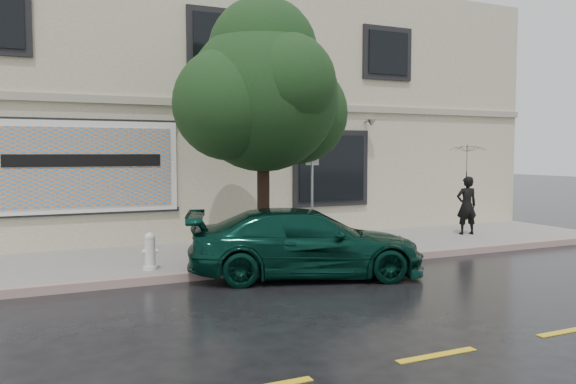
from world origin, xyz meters
name	(u,v)px	position (x,y,z in m)	size (l,w,h in m)	color
ground	(306,289)	(0.00, 0.00, 0.00)	(90.00, 90.00, 0.00)	black
sidewalk	(243,254)	(0.00, 3.25, 0.07)	(20.00, 3.50, 0.15)	gray
curb	(272,269)	(0.00, 1.50, 0.07)	(20.00, 0.18, 0.16)	gray
road_marking	(437,355)	(0.00, -3.50, 0.01)	(19.00, 0.12, 0.01)	gold
building	(181,117)	(0.00, 9.00, 3.50)	(20.00, 8.12, 7.00)	beige
billboard	(85,167)	(-3.20, 4.92, 2.05)	(4.30, 0.16, 2.20)	white
car	(306,243)	(0.46, 0.93, 0.65)	(1.98, 4.48, 1.30)	#072C22
pedestrian	(467,205)	(6.45, 3.22, 0.94)	(0.58, 0.38, 1.58)	black
umbrella	(468,162)	(6.45, 3.22, 2.12)	(1.05, 1.05, 0.78)	black
street_tree	(263,97)	(0.09, 2.20, 3.52)	(3.10, 3.10, 4.93)	black
fire_hydrant	(150,252)	(-2.28, 2.08, 0.50)	(0.29, 0.27, 0.71)	silver
sign_pole	(312,189)	(1.23, 2.21, 1.59)	(0.29, 0.07, 2.37)	gray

